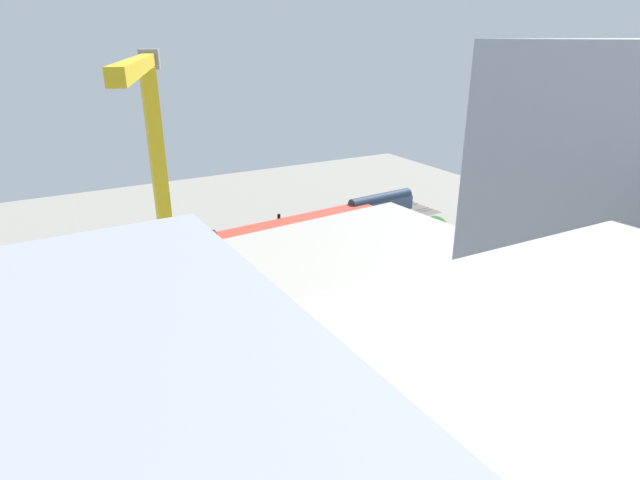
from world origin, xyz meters
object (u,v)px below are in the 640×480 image
at_px(platform_canopy_far, 270,227).
at_px(freight_coach_far, 176,252).
at_px(parked_car_4, 235,323).
at_px(street_tree_3, 169,291).
at_px(platform_canopy_near, 229,248).
at_px(passenger_coach, 381,204).
at_px(parked_car_0, 411,277).
at_px(parked_car_2, 336,298).
at_px(locomotive, 304,223).
at_px(street_tree_5, 390,238).
at_px(parked_car_3, 286,311).
at_px(traffic_light, 279,270).
at_px(street_tree_4, 222,280).
at_px(parked_car_1, 377,287).
at_px(box_truck_0, 291,290).
at_px(street_tree_2, 434,229).
at_px(tower_crane, 162,216).
at_px(street_tree_0, 321,253).
at_px(construction_building, 349,303).
at_px(street_tree_1, 254,265).

xyz_separation_m(platform_canopy_far, freight_coach_far, (20.30, 1.67, -0.97)).
relative_size(parked_car_4, street_tree_3, 0.75).
distance_m(platform_canopy_near, passenger_coach, 43.98).
xyz_separation_m(passenger_coach, freight_coach_far, (51.72, 5.68, 0.11)).
xyz_separation_m(parked_car_0, parked_car_2, (15.78, 0.05, 0.06)).
bearing_deg(locomotive, parked_car_2, 70.83).
bearing_deg(parked_car_0, parked_car_2, 0.18).
relative_size(passenger_coach, parked_car_2, 3.86).
bearing_deg(parked_car_2, street_tree_5, -154.46).
xyz_separation_m(platform_canopy_near, freight_coach_far, (8.93, -4.46, -0.57)).
distance_m(freight_coach_far, street_tree_5, 40.79).
height_order(platform_canopy_near, parked_car_3, platform_canopy_near).
height_order(street_tree_5, traffic_light, street_tree_5).
bearing_deg(street_tree_3, platform_canopy_far, -142.62).
bearing_deg(street_tree_4, parked_car_1, 162.33).
bearing_deg(platform_canopy_far, box_truck_0, 73.60).
xyz_separation_m(parked_car_1, parked_car_3, (17.41, -0.46, -0.11)).
height_order(parked_car_4, street_tree_2, street_tree_2).
distance_m(locomotive, passenger_coach, 21.13).
bearing_deg(tower_crane, street_tree_0, -145.82).
distance_m(platform_canopy_far, parked_car_4, 33.85).
relative_size(locomotive, street_tree_0, 1.92).
bearing_deg(parked_car_0, parked_car_1, 1.58).
height_order(parked_car_2, construction_building, construction_building).
bearing_deg(passenger_coach, parked_car_0, 62.94).
distance_m(locomotive, street_tree_1, 33.44).
distance_m(street_tree_2, street_tree_4, 44.36).
distance_m(parked_car_0, traffic_light, 23.88).
height_order(parked_car_2, street_tree_4, street_tree_4).
distance_m(passenger_coach, parked_car_2, 46.12).
relative_size(platform_canopy_near, traffic_light, 9.87).
bearing_deg(platform_canopy_near, passenger_coach, -166.67).
height_order(platform_canopy_far, street_tree_5, street_tree_5).
bearing_deg(street_tree_0, parked_car_0, 149.32).
bearing_deg(construction_building, street_tree_2, -152.39).
bearing_deg(freight_coach_far, street_tree_4, 97.22).
distance_m(parked_car_4, box_truck_0, 12.20).
xyz_separation_m(box_truck_0, traffic_light, (0.38, -3.57, 2.32)).
bearing_deg(platform_canopy_far, parked_car_1, 104.14).
bearing_deg(parked_car_3, passenger_coach, -142.08).
bearing_deg(locomotive, street_tree_5, 102.34).
xyz_separation_m(box_truck_0, street_tree_0, (-7.96, -3.78, 3.62)).
bearing_deg(street_tree_1, parked_car_0, 163.19).
relative_size(street_tree_1, street_tree_4, 1.25).
xyz_separation_m(passenger_coach, parked_car_0, (16.67, 32.64, -2.26)).
distance_m(locomotive, parked_car_4, 43.22).
distance_m(platform_canopy_near, locomotive, 24.01).
height_order(freight_coach_far, tower_crane, tower_crane).
xyz_separation_m(freight_coach_far, street_tree_5, (-36.02, 19.00, 2.36)).
bearing_deg(street_tree_4, box_truck_0, 162.81).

